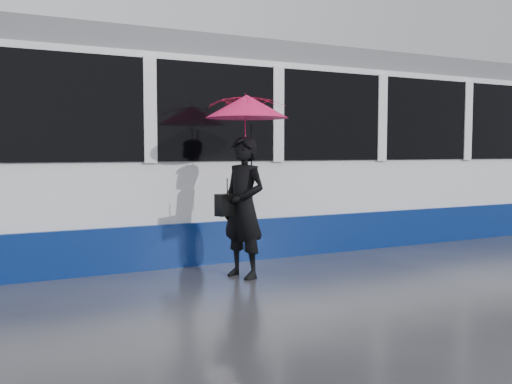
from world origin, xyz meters
TOP-DOWN VIEW (x-y plane):
  - ground at (0.00, 0.00)m, footprint 90.00×90.00m
  - rails at (0.00, 2.50)m, footprint 34.00×1.51m
  - tram at (0.24, 2.50)m, footprint 26.00×2.56m
  - woman at (0.67, 0.27)m, footprint 0.65×0.78m
  - umbrella at (0.72, 0.27)m, footprint 1.39×1.39m
  - handbag at (0.45, 0.29)m, footprint 0.36×0.25m

SIDE VIEW (x-z plane):
  - ground at x=0.00m, z-range 0.00..0.00m
  - rails at x=0.00m, z-range 0.00..0.02m
  - woman at x=0.67m, z-range 0.00..1.83m
  - handbag at x=0.45m, z-range 0.73..1.19m
  - tram at x=0.24m, z-range -0.04..3.31m
  - umbrella at x=0.72m, z-range 1.39..2.62m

